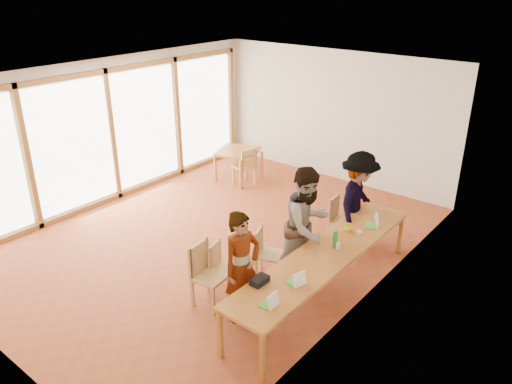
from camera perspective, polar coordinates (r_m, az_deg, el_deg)
ground at (r=9.36m, az=-4.44°, el=-5.27°), size 8.00×8.00×0.00m
wall_back at (r=11.81m, az=8.84°, el=8.59°), size 6.00×0.10×3.00m
wall_right at (r=7.15m, az=13.03°, el=-1.96°), size 0.10×8.00×3.00m
window_wall at (r=10.90m, az=-16.22°, el=6.65°), size 0.10×8.00×3.00m
ceiling at (r=8.33m, az=-5.11°, el=13.23°), size 6.00×8.00×0.04m
communal_table at (r=7.48m, az=7.97°, el=-7.24°), size 0.80×4.00×0.75m
side_table at (r=11.67m, az=-2.02°, el=4.41°), size 0.90×0.90×0.75m
chair_near at (r=7.65m, az=-4.13°, el=-8.04°), size 0.48×0.48×0.44m
chair_mid at (r=7.40m, az=-5.93°, el=-8.54°), size 0.50×0.50×0.51m
chair_far at (r=7.99m, az=0.92°, el=-6.36°), size 0.52×0.52×0.45m
chair_empty at (r=9.13m, az=9.33°, el=-2.56°), size 0.44×0.44×0.46m
chair_spare at (r=11.41m, az=-1.08°, el=3.38°), size 0.51×0.51×0.49m
person_near at (r=6.93m, az=-1.62°, el=-8.56°), size 0.49×0.66×1.65m
person_mid at (r=7.73m, az=5.89°, el=-3.87°), size 0.84×1.02×1.92m
person_far at (r=8.80m, az=11.57°, el=-1.10°), size 0.89×1.28×1.80m
laptop_near at (r=6.31m, az=1.68°, el=-12.47°), size 0.19×0.22×0.18m
laptop_mid at (r=6.71m, az=4.73°, el=-10.06°), size 0.24×0.26×0.19m
laptop_far at (r=8.32m, az=13.33°, el=-3.50°), size 0.28×0.29×0.21m
yellow_mug at (r=8.10m, az=10.46°, el=-4.10°), size 0.14×0.14×0.09m
green_bottle at (r=7.55m, az=9.05°, el=-5.36°), size 0.07×0.07×0.28m
clear_glass at (r=7.59m, az=9.35°, el=-6.06°), size 0.07×0.07×0.09m
condiment_cup at (r=8.04m, az=11.72°, el=-4.57°), size 0.08×0.08×0.06m
pink_phone at (r=8.60m, az=13.83°, el=-3.01°), size 0.05×0.10×0.01m
black_pouch at (r=6.70m, az=0.42°, el=-10.06°), size 0.16×0.26×0.09m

